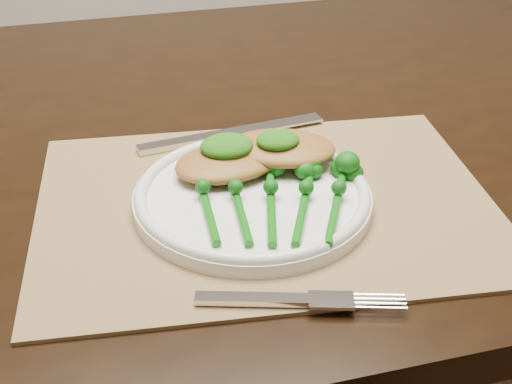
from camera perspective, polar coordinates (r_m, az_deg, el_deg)
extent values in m
cube|color=black|center=(0.92, -1.73, 4.68)|extent=(1.64, 0.98, 0.04)
cube|color=olive|center=(0.74, 0.79, -0.93)|extent=(0.49, 0.37, 0.00)
cylinder|color=silver|center=(0.73, -0.28, -0.56)|extent=(0.24, 0.24, 0.01)
torus|color=silver|center=(0.72, -0.29, 0.01)|extent=(0.24, 0.24, 0.01)
cube|color=silver|center=(0.84, -6.39, 3.87)|extent=(0.09, 0.03, 0.01)
cube|color=silver|center=(0.88, 0.88, 5.28)|extent=(0.14, 0.04, 0.00)
cube|color=silver|center=(0.61, -0.24, -8.57)|extent=(0.10, 0.04, 0.01)
ellipsoid|color=olive|center=(0.76, -2.18, 2.48)|extent=(0.14, 0.11, 0.02)
ellipsoid|color=olive|center=(0.77, 2.03, 3.55)|extent=(0.14, 0.11, 0.02)
ellipsoid|color=#14480A|center=(0.75, -2.35, 3.68)|extent=(0.06, 0.05, 0.02)
ellipsoid|color=#14480A|center=(0.76, 1.76, 4.18)|extent=(0.05, 0.04, 0.02)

